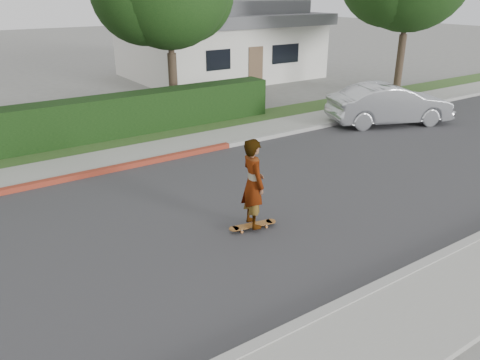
# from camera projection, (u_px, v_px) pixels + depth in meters

# --- Properties ---
(ground) EXTENTS (120.00, 120.00, 0.00)m
(ground) POSITION_uv_depth(u_px,v_px,m) (281.00, 196.00, 11.90)
(ground) COLOR slate
(ground) RESTS_ON ground
(road) EXTENTS (60.00, 8.00, 0.01)m
(road) POSITION_uv_depth(u_px,v_px,m) (281.00, 196.00, 11.90)
(road) COLOR #2D2D30
(road) RESTS_ON ground
(curb_near) EXTENTS (60.00, 0.20, 0.15)m
(curb_near) POSITION_uv_depth(u_px,v_px,m) (419.00, 268.00, 8.73)
(curb_near) COLOR #9E9E99
(curb_near) RESTS_ON ground
(sidewalk_near) EXTENTS (60.00, 1.60, 0.12)m
(sidewalk_near) POSITION_uv_depth(u_px,v_px,m) (463.00, 292.00, 8.04)
(sidewalk_near) COLOR gray
(sidewalk_near) RESTS_ON ground
(curb_far) EXTENTS (60.00, 0.20, 0.15)m
(curb_far) POSITION_uv_depth(u_px,v_px,m) (202.00, 151.00, 15.02)
(curb_far) COLOR #9E9E99
(curb_far) RESTS_ON ground
(curb_red_section) EXTENTS (12.00, 0.21, 0.15)m
(curb_red_section) POSITION_uv_depth(u_px,v_px,m) (38.00, 184.00, 12.43)
(curb_red_section) COLOR maroon
(curb_red_section) RESTS_ON ground
(sidewalk_far) EXTENTS (60.00, 1.60, 0.12)m
(sidewalk_far) POSITION_uv_depth(u_px,v_px,m) (188.00, 144.00, 15.71)
(sidewalk_far) COLOR gray
(sidewalk_far) RESTS_ON ground
(planting_strip) EXTENTS (60.00, 1.60, 0.10)m
(planting_strip) POSITION_uv_depth(u_px,v_px,m) (167.00, 133.00, 16.95)
(planting_strip) COLOR #2D4C1E
(planting_strip) RESTS_ON ground
(hedge) EXTENTS (15.00, 1.00, 1.50)m
(hedge) POSITION_uv_depth(u_px,v_px,m) (77.00, 123.00, 15.59)
(hedge) COLOR black
(hedge) RESTS_ON ground
(house) EXTENTS (10.60, 8.60, 4.30)m
(house) POSITION_uv_depth(u_px,v_px,m) (219.00, 40.00, 27.51)
(house) COLOR beige
(house) RESTS_ON ground
(skateboard) EXTENTS (1.12, 0.42, 0.10)m
(skateboard) POSITION_uv_depth(u_px,v_px,m) (253.00, 225.00, 10.25)
(skateboard) COLOR #B66A32
(skateboard) RESTS_ON ground
(skateboarder) EXTENTS (0.59, 0.79, 1.97)m
(skateboarder) POSITION_uv_depth(u_px,v_px,m) (253.00, 183.00, 9.87)
(skateboarder) COLOR white
(skateboarder) RESTS_ON skateboard
(car_silver) EXTENTS (4.96, 3.28, 1.55)m
(car_silver) POSITION_uv_depth(u_px,v_px,m) (390.00, 104.00, 18.00)
(car_silver) COLOR #B1B3B8
(car_silver) RESTS_ON ground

